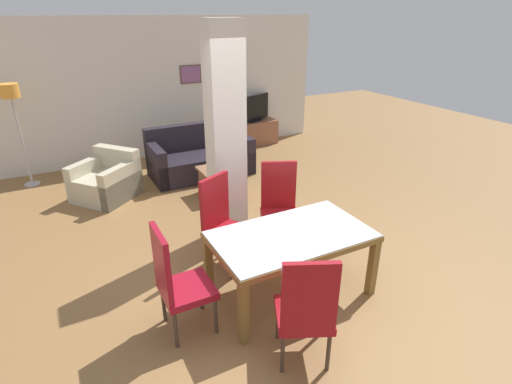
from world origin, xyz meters
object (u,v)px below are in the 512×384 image
dining_chair_far_right (279,204)px  sofa (200,158)px  bottle (221,164)px  floor_lamp (12,102)px  coffee_table (221,181)px  dining_chair_head_left (176,280)px  dining_chair_near_left (306,309)px  tv_screen (254,109)px  armchair (107,181)px  tv_stand (254,133)px  dining_chair_far_left (223,220)px  dining_table (291,246)px

dining_chair_far_right → sofa: (-0.02, 2.80, -0.28)m
bottle → floor_lamp: bearing=143.9°
coffee_table → dining_chair_head_left: bearing=-120.2°
sofa → bottle: sofa is taller
dining_chair_near_left → bottle: 3.50m
dining_chair_head_left → tv_screen: 5.86m
armchair → coffee_table: bearing=-153.3°
bottle → dining_chair_near_left: bearing=-101.9°
bottle → tv_screen: (1.77, 2.26, 0.25)m
bottle → coffee_table: bearing=75.9°
dining_chair_near_left → sofa: bearing=105.4°
tv_stand → floor_lamp: floor_lamp is taller
coffee_table → dining_chair_far_right: bearing=-88.5°
dining_chair_near_left → coffee_table: 3.63m
dining_chair_head_left → dining_chair_far_right: bearing=119.3°
dining_chair_head_left → coffee_table: bearing=149.8°
dining_chair_far_left → sofa: (0.78, 2.87, -0.28)m
dining_chair_far_right → armchair: size_ratio=0.93×
dining_chair_far_left → tv_screen: size_ratio=1.30×
dining_chair_near_left → dining_chair_far_right: size_ratio=1.00×
dining_chair_head_left → tv_stand: bearing=145.6°
sofa → armchair: size_ratio=1.54×
dining_chair_near_left → dining_chair_head_left: size_ratio=1.00×
sofa → coffee_table: bearing=88.6°
sofa → tv_stand: (1.72, 1.13, -0.03)m
armchair → floor_lamp: 1.98m
dining_chair_far_left → coffee_table: 2.02m
dining_chair_head_left → dining_chair_far_right: same height
armchair → dining_chair_near_left: bearing=152.7°
dining_chair_head_left → tv_screen: tv_screen is taller
dining_chair_far_left → sofa: size_ratio=0.61×
dining_chair_far_left → tv_stand: dining_chair_far_left is taller
dining_table → dining_chair_far_left: bearing=115.7°
dining_chair_near_left → dining_chair_head_left: bearing=158.5°
dining_chair_near_left → tv_stand: size_ratio=1.08×
dining_chair_head_left → floor_lamp: size_ratio=0.63×
bottle → tv_screen: tv_screen is taller
dining_table → dining_chair_head_left: 1.21m
dining_chair_near_left → bottle: (0.72, 3.43, -0.01)m
bottle → floor_lamp: (-2.74, 1.99, 0.88)m
coffee_table → tv_screen: size_ratio=0.78×
dining_chair_far_right → coffee_table: 1.81m
coffee_table → floor_lamp: (-2.76, 1.89, 1.21)m
armchair → bottle: size_ratio=4.02×
tv_screen → dining_chair_far_right: bearing=45.0°
dining_chair_far_left → bottle: (0.73, 1.74, -0.01)m
dining_chair_far_left → coffee_table: (0.75, 1.85, -0.34)m
dining_chair_head_left → dining_chair_far_left: bearing=135.8°
sofa → coffee_table: (-0.02, -1.03, -0.06)m
dining_chair_far_right → tv_screen: 4.29m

